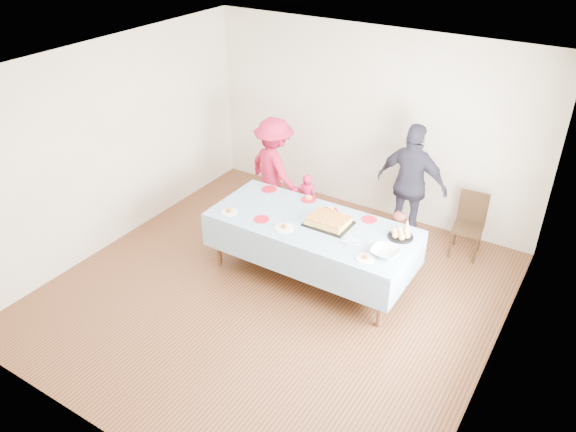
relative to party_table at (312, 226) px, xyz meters
name	(u,v)px	position (x,y,z in m)	size (l,w,h in m)	color
ground	(274,292)	(-0.20, -0.53, -0.72)	(5.00, 5.00, 0.00)	#482714
room_walls	(277,160)	(-0.14, -0.53, 1.05)	(5.04, 5.04, 2.72)	#BCAE99
party_table	(312,226)	(0.00, 0.00, 0.00)	(2.50, 1.10, 0.78)	brown
birthday_cake	(329,221)	(0.19, 0.07, 0.10)	(0.53, 0.41, 0.09)	black
rolls_tray	(401,234)	(1.02, 0.25, 0.09)	(0.30, 0.30, 0.09)	black
punch_bowl	(385,252)	(1.02, -0.17, 0.09)	(0.30, 0.30, 0.07)	silver
party_hat	(407,226)	(1.04, 0.40, 0.14)	(0.10, 0.10, 0.17)	white
fork_pile	(352,242)	(0.62, -0.18, 0.09)	(0.24, 0.18, 0.07)	white
plate_red_far_a	(269,189)	(-0.89, 0.42, 0.06)	(0.20, 0.20, 0.01)	red
plate_red_far_b	(308,199)	(-0.31, 0.46, 0.06)	(0.20, 0.20, 0.01)	red
plate_red_far_c	(330,211)	(0.06, 0.36, 0.06)	(0.18, 0.18, 0.01)	red
plate_red_far_d	(369,220)	(0.56, 0.42, 0.06)	(0.19, 0.19, 0.01)	red
plate_red_near	(262,219)	(-0.54, -0.27, 0.06)	(0.19, 0.19, 0.01)	red
plate_white_left	(229,212)	(-0.98, -0.34, 0.06)	(0.20, 0.20, 0.01)	white
plate_white_mid	(284,228)	(-0.20, -0.29, 0.06)	(0.23, 0.23, 0.01)	white
plate_white_right	(365,258)	(0.87, -0.35, 0.06)	(0.20, 0.20, 0.01)	white
dining_chair	(470,221)	(1.49, 1.57, -0.25)	(0.40, 0.40, 0.86)	black
toddler_left	(307,199)	(-0.69, 1.07, -0.33)	(0.29, 0.19, 0.79)	#DB1B51
toddler_mid	(262,216)	(-0.98, 0.37, -0.35)	(0.37, 0.24, 0.76)	#27753A
toddler_right	(396,239)	(0.80, 0.74, -0.32)	(0.39, 0.31, 0.81)	#BC6957
adult_left	(274,170)	(-1.18, 0.99, 0.04)	(0.99, 0.57, 1.53)	#B71639
adult_right	(411,184)	(0.68, 1.46, 0.11)	(0.98, 0.41, 1.68)	#2B2938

